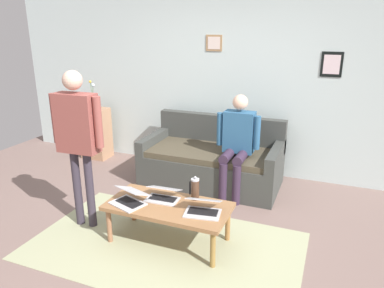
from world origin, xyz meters
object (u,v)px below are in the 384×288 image
laptop_left (130,199)px  person_standing (77,130)px  french_press (195,189)px  couch (212,162)px  coffee_table (168,208)px  laptop_right (163,196)px  side_shelf (96,133)px  laptop_center (203,208)px  person_seated (237,140)px  flower_vase (93,99)px

laptop_left → person_standing: size_ratio=0.24×
laptop_left → french_press: size_ratio=1.61×
couch → coffee_table: size_ratio=1.51×
laptop_right → side_shelf: 2.67m
laptop_center → french_press: french_press is taller
couch → laptop_left: 1.68m
laptop_center → coffee_table: bearing=-3.5°
laptop_left → side_shelf: 2.61m
laptop_center → person_seated: 1.36m
couch → flower_vase: 2.21m
laptop_center → person_seated: (0.04, -1.33, 0.28)m
laptop_center → person_standing: person_standing is taller
coffee_table → laptop_left: size_ratio=3.02×
french_press → flower_vase: bearing=-34.0°
french_press → flower_vase: 2.87m
laptop_center → person_standing: (1.34, 0.03, 0.62)m
laptop_center → laptop_right: size_ratio=1.10×
coffee_table → couch: bearing=-87.7°
laptop_center → flower_vase: flower_vase is taller
couch → coffee_table: (-0.06, 1.53, 0.06)m
french_press → person_seated: size_ratio=0.19×
coffee_table → flower_vase: 2.87m
flower_vase → laptop_left: bearing=133.1°
side_shelf → flower_vase: size_ratio=1.83×
side_shelf → couch: bearing=172.8°
coffee_table → person_standing: 1.20m
person_standing → flower_vase: bearing=-57.4°
laptop_center → person_standing: size_ratio=0.22×
couch → flower_vase: size_ratio=4.08×
laptop_center → laptop_right: (0.47, -0.11, -0.00)m
couch → person_seated: person_seated is taller
laptop_center → laptop_right: laptop_center is taller
laptop_left → laptop_center: bearing=-173.1°
french_press → couch: bearing=-78.8°
french_press → coffee_table: bearing=46.8°
side_shelf → laptop_right: bearing=140.2°
person_standing → person_seated: (-1.30, -1.35, -0.34)m
flower_vase → french_press: bearing=146.0°
laptop_center → french_press: bearing=-53.7°
laptop_right → person_standing: bearing=8.8°
french_press → side_shelf: size_ratio=0.30×
couch → person_seated: size_ratio=1.43×
laptop_left → person_standing: person_standing is taller
coffee_table → person_seated: (-0.33, -1.31, 0.36)m
coffee_table → laptop_right: 0.16m
french_press → person_standing: 1.32m
couch → coffee_table: 1.54m
couch → person_standing: 1.98m
french_press → person_seated: (-0.13, -1.09, 0.21)m
person_standing → french_press: bearing=-167.5°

